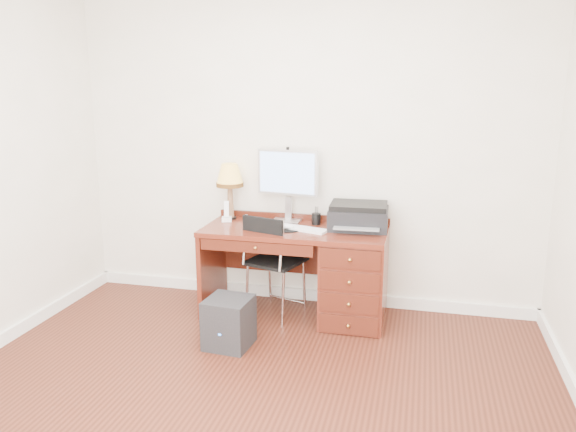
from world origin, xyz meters
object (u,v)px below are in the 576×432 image
(printer, at_px, (358,216))
(phone, at_px, (227,215))
(desk, at_px, (333,270))
(equipment_box, at_px, (229,322))
(monitor, at_px, (287,177))
(leg_lamp, at_px, (230,179))
(chair, at_px, (274,255))

(printer, xyz_separation_m, phone, (-1.13, -0.02, -0.05))
(desk, xyz_separation_m, equipment_box, (-0.66, -0.70, -0.23))
(monitor, distance_m, leg_lamp, 0.50)
(desk, distance_m, equipment_box, 0.99)
(printer, height_order, phone, printer)
(monitor, height_order, equipment_box, monitor)
(leg_lamp, height_order, equipment_box, leg_lamp)
(monitor, xyz_separation_m, leg_lamp, (-0.50, -0.03, -0.03))
(desk, bearing_deg, phone, 174.22)
(chair, bearing_deg, leg_lamp, 166.83)
(printer, distance_m, leg_lamp, 1.16)
(printer, bearing_deg, phone, 178.54)
(phone, bearing_deg, printer, -16.62)
(printer, bearing_deg, leg_lamp, 173.87)
(chair, relative_size, equipment_box, 2.35)
(phone, height_order, chair, phone)
(desk, height_order, printer, printer)
(printer, height_order, leg_lamp, leg_lamp)
(desk, relative_size, leg_lamp, 3.10)
(chair, bearing_deg, phone, 176.17)
(desk, height_order, chair, chair)
(monitor, relative_size, chair, 0.70)
(monitor, bearing_deg, phone, -157.69)
(printer, relative_size, chair, 0.56)
(monitor, distance_m, printer, 0.69)
(chair, bearing_deg, desk, 27.09)
(desk, bearing_deg, monitor, 153.47)
(printer, height_order, equipment_box, printer)
(equipment_box, bearing_deg, printer, 48.88)
(desk, xyz_separation_m, printer, (0.18, 0.12, 0.44))
(chair, xyz_separation_m, equipment_box, (-0.18, -0.61, -0.34))
(desk, height_order, equipment_box, desk)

